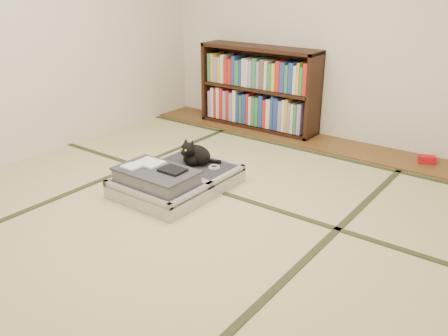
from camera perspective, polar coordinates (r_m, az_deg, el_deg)
The scene contains 10 objects.
floor at distance 3.58m, azimuth -4.01°, elevation -5.23°, with size 4.50×4.50×0.00m, color #CBC587.
wood_strip at distance 5.13m, azimuth 10.62°, elevation 3.22°, with size 4.00×0.50×0.02m, color brown.
red_item at distance 4.79m, azimuth 23.22°, elevation 0.94°, with size 0.15×0.09×0.07m, color #B80E16.
room_shell at distance 3.18m, azimuth -4.74°, elevation 18.83°, with size 4.50×4.50×4.50m.
tatami_borders at distance 3.92m, azimuth 0.67°, elevation -2.53°, with size 4.00×4.50×0.01m.
bookcase at distance 5.42m, azimuth 4.20°, elevation 9.40°, with size 1.41×0.32×0.92m.
suitcase at distance 3.87m, azimuth -6.10°, elevation -1.48°, with size 0.71×0.95×0.28m.
cat at distance 4.04m, azimuth -3.56°, elevation 1.64°, with size 0.32×0.32×0.25m.
cable_coil at distance 3.99m, azimuth -1.20°, elevation 0.11°, with size 0.10×0.10×0.02m.
hanger at distance 4.14m, azimuth -4.90°, elevation -1.21°, with size 0.39×0.19×0.01m.
Camera 1 is at (2.09, -2.39, 1.64)m, focal length 38.00 mm.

